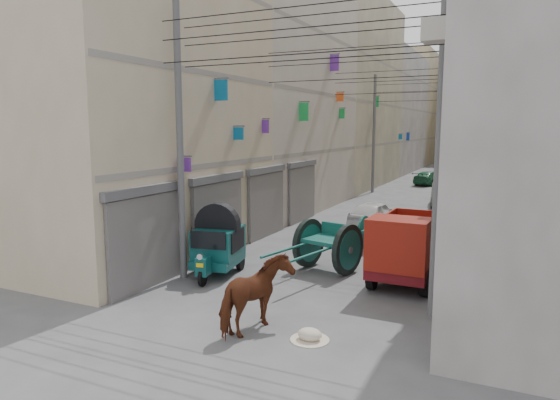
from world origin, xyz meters
The scene contains 16 objects.
building_row_left centered at (-8.00, 34.13, 6.46)m, with size 8.00×62.00×14.00m.
end_cap_building centered at (0.00, 66.00, 6.50)m, with size 22.00×10.00×13.00m, color #B5AC8E.
shutters_left centered at (-3.92, 10.38, 1.49)m, with size 0.18×14.40×2.88m.
signboards centered at (-0.01, 21.66, 3.43)m, with size 8.22×40.52×5.67m.
ac_units centered at (3.65, 7.67, 7.43)m, with size 0.70×6.55×3.35m.
utility_poles centered at (0.00, 17.00, 4.00)m, with size 7.40×22.20×8.00m.
overhead_cables centered at (0.00, 14.40, 6.77)m, with size 7.40×22.52×1.12m.
auto_rickshaw centered at (-2.84, 6.73, 0.99)m, with size 1.67×2.47×1.68m.
tonga_cart centered at (0.05, 8.52, 0.81)m, with size 2.08×3.67×1.56m.
mini_truck centered at (2.53, 8.08, 0.99)m, with size 1.71×3.70×2.06m.
second_cart centered at (0.99, 11.68, 0.67)m, with size 1.51×1.36×1.25m.
feed_sack centered at (1.48, 3.44, 0.13)m, with size 0.52×0.42×0.26m, color beige.
horse centered at (0.23, 3.40, 0.81)m, with size 0.88×1.92×1.62m, color brown.
distant_car_white centered at (-0.40, 16.02, 0.60)m, with size 1.41×3.50×1.19m, color silver.
distant_car_grey centered at (1.61, 24.00, 0.62)m, with size 1.30×3.74×1.23m, color slate.
distant_car_green centered at (-0.68, 34.41, 0.53)m, with size 1.49×3.66×1.06m, color #1F5A3A.
Camera 1 is at (5.14, -5.87, 4.44)m, focal length 32.00 mm.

